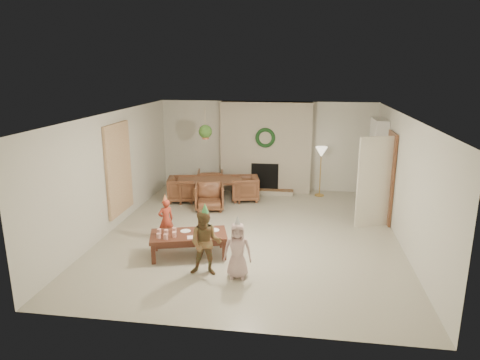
% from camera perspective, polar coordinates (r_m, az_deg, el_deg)
% --- Properties ---
extents(floor, '(7.00, 7.00, 0.00)m').
position_cam_1_polar(floor, '(9.17, 1.50, -7.06)').
color(floor, '#B7B29E').
rests_on(floor, ground).
extents(ceiling, '(7.00, 7.00, 0.00)m').
position_cam_1_polar(ceiling, '(8.56, 1.61, 8.66)').
color(ceiling, white).
rests_on(ceiling, wall_back).
extents(wall_back, '(7.00, 0.00, 7.00)m').
position_cam_1_polar(wall_back, '(12.19, 3.54, 4.54)').
color(wall_back, silver).
rests_on(wall_back, floor).
extents(wall_front, '(7.00, 0.00, 7.00)m').
position_cam_1_polar(wall_front, '(5.50, -2.89, -8.40)').
color(wall_front, silver).
rests_on(wall_front, floor).
extents(wall_left, '(0.00, 7.00, 7.00)m').
position_cam_1_polar(wall_left, '(9.60, -16.52, 1.15)').
color(wall_left, silver).
rests_on(wall_left, floor).
extents(wall_right, '(0.00, 7.00, 7.00)m').
position_cam_1_polar(wall_right, '(8.95, 21.00, -0.20)').
color(wall_right, silver).
rests_on(wall_right, floor).
extents(fireplace_mass, '(2.50, 0.40, 2.50)m').
position_cam_1_polar(fireplace_mass, '(11.99, 3.46, 4.38)').
color(fireplace_mass, '#522A15').
rests_on(fireplace_mass, floor).
extents(fireplace_hearth, '(1.60, 0.30, 0.12)m').
position_cam_1_polar(fireplace_hearth, '(11.93, 3.22, -1.56)').
color(fireplace_hearth, brown).
rests_on(fireplace_hearth, floor).
extents(fireplace_firebox, '(0.75, 0.12, 0.75)m').
position_cam_1_polar(fireplace_firebox, '(11.99, 3.32, 0.46)').
color(fireplace_firebox, black).
rests_on(fireplace_firebox, floor).
extents(fireplace_wreath, '(0.54, 0.10, 0.54)m').
position_cam_1_polar(fireplace_wreath, '(11.71, 3.38, 5.62)').
color(fireplace_wreath, '#153A1A').
rests_on(fireplace_wreath, fireplace_mass).
extents(floor_lamp_base, '(0.25, 0.25, 0.03)m').
position_cam_1_polar(floor_lamp_base, '(11.96, 10.49, -1.98)').
color(floor_lamp_base, gold).
rests_on(floor_lamp_base, floor).
extents(floor_lamp_post, '(0.03, 0.03, 1.22)m').
position_cam_1_polar(floor_lamp_post, '(11.80, 10.63, 0.89)').
color(floor_lamp_post, gold).
rests_on(floor_lamp_post, floor).
extents(floor_lamp_shade, '(0.32, 0.32, 0.27)m').
position_cam_1_polar(floor_lamp_shade, '(11.67, 10.76, 3.69)').
color(floor_lamp_shade, beige).
rests_on(floor_lamp_shade, floor_lamp_post).
extents(bookshelf_carcass, '(0.30, 1.00, 2.20)m').
position_cam_1_polar(bookshelf_carcass, '(11.15, 17.68, 2.11)').
color(bookshelf_carcass, white).
rests_on(bookshelf_carcass, floor).
extents(bookshelf_shelf_a, '(0.30, 0.92, 0.03)m').
position_cam_1_polar(bookshelf_shelf_a, '(11.30, 17.33, -1.10)').
color(bookshelf_shelf_a, white).
rests_on(bookshelf_shelf_a, bookshelf_carcass).
extents(bookshelf_shelf_b, '(0.30, 0.92, 0.03)m').
position_cam_1_polar(bookshelf_shelf_b, '(11.20, 17.48, 0.87)').
color(bookshelf_shelf_b, white).
rests_on(bookshelf_shelf_b, bookshelf_carcass).
extents(bookshelf_shelf_c, '(0.30, 0.92, 0.03)m').
position_cam_1_polar(bookshelf_shelf_c, '(11.12, 17.64, 2.87)').
color(bookshelf_shelf_c, white).
rests_on(bookshelf_shelf_c, bookshelf_carcass).
extents(bookshelf_shelf_d, '(0.30, 0.92, 0.03)m').
position_cam_1_polar(bookshelf_shelf_d, '(11.04, 17.80, 4.90)').
color(bookshelf_shelf_d, white).
rests_on(bookshelf_shelf_d, bookshelf_carcass).
extents(books_row_lower, '(0.20, 0.40, 0.24)m').
position_cam_1_polar(books_row_lower, '(11.12, 17.39, -0.61)').
color(books_row_lower, '#AB421F').
rests_on(books_row_lower, bookshelf_shelf_a).
extents(books_row_mid, '(0.20, 0.44, 0.24)m').
position_cam_1_polar(books_row_mid, '(11.21, 17.40, 1.63)').
color(books_row_mid, navy).
rests_on(books_row_mid, bookshelf_shelf_b).
extents(books_row_upper, '(0.20, 0.36, 0.22)m').
position_cam_1_polar(books_row_upper, '(10.99, 17.67, 3.43)').
color(books_row_upper, '#B58126').
rests_on(books_row_upper, bookshelf_shelf_c).
extents(door_frame, '(0.05, 0.86, 2.04)m').
position_cam_1_polar(door_frame, '(10.13, 19.26, 0.29)').
color(door_frame, brown).
rests_on(door_frame, floor).
extents(door_leaf, '(0.77, 0.32, 2.00)m').
position_cam_1_polar(door_leaf, '(9.71, 17.45, -0.29)').
color(door_leaf, beige).
rests_on(door_leaf, floor).
extents(curtain_panel, '(0.06, 1.20, 2.00)m').
position_cam_1_polar(curtain_panel, '(9.76, -15.82, 1.42)').
color(curtain_panel, beige).
rests_on(curtain_panel, wall_left).
extents(dining_table, '(1.81, 1.24, 0.59)m').
position_cam_1_polar(dining_table, '(11.27, -4.00, -1.31)').
color(dining_table, brown).
rests_on(dining_table, floor).
extents(dining_chair_near, '(0.82, 0.83, 0.65)m').
position_cam_1_polar(dining_chair_near, '(10.56, -4.07, -2.25)').
color(dining_chair_near, brown).
rests_on(dining_chair_near, floor).
extents(dining_chair_far, '(0.82, 0.83, 0.65)m').
position_cam_1_polar(dining_chair_far, '(11.97, -3.95, -0.20)').
color(dining_chair_far, brown).
rests_on(dining_chair_far, floor).
extents(dining_chair_left, '(0.83, 0.82, 0.65)m').
position_cam_1_polar(dining_chair_left, '(11.31, -7.72, -1.20)').
color(dining_chair_left, brown).
rests_on(dining_chair_left, floor).
extents(dining_chair_right, '(0.83, 0.82, 0.65)m').
position_cam_1_polar(dining_chair_right, '(11.28, 0.64, -1.10)').
color(dining_chair_right, brown).
rests_on(dining_chair_right, floor).
extents(hanging_plant_cord, '(0.01, 0.01, 0.70)m').
position_cam_1_polar(hanging_plant_cord, '(10.29, -4.66, 7.70)').
color(hanging_plant_cord, tan).
rests_on(hanging_plant_cord, ceiling).
extents(hanging_plant_pot, '(0.16, 0.16, 0.12)m').
position_cam_1_polar(hanging_plant_pot, '(10.34, -4.62, 5.77)').
color(hanging_plant_pot, '#AB5637').
rests_on(hanging_plant_pot, hanging_plant_cord).
extents(hanging_plant_foliage, '(0.32, 0.32, 0.32)m').
position_cam_1_polar(hanging_plant_foliage, '(10.32, -4.63, 6.43)').
color(hanging_plant_foliage, '#274918').
rests_on(hanging_plant_foliage, hanging_plant_pot).
extents(coffee_table_top, '(1.53, 1.05, 0.06)m').
position_cam_1_polar(coffee_table_top, '(8.06, -6.85, -7.30)').
color(coffee_table_top, '#54291C').
rests_on(coffee_table_top, floor).
extents(coffee_table_apron, '(1.40, 0.92, 0.09)m').
position_cam_1_polar(coffee_table_apron, '(8.09, -6.83, -7.79)').
color(coffee_table_apron, '#54291C').
rests_on(coffee_table_apron, floor).
extents(coffee_leg_fl, '(0.09, 0.09, 0.37)m').
position_cam_1_polar(coffee_leg_fl, '(7.91, -11.44, -9.64)').
color(coffee_leg_fl, '#54291C').
rests_on(coffee_leg_fl, floor).
extents(coffee_leg_fr, '(0.09, 0.09, 0.37)m').
position_cam_1_polar(coffee_leg_fr, '(7.91, -2.12, -9.34)').
color(coffee_leg_fr, '#54291C').
rests_on(coffee_leg_fr, floor).
extents(coffee_leg_bl, '(0.09, 0.09, 0.37)m').
position_cam_1_polar(coffee_leg_bl, '(8.43, -11.18, -8.05)').
color(coffee_leg_bl, '#54291C').
rests_on(coffee_leg_bl, floor).
extents(coffee_leg_br, '(0.09, 0.09, 0.37)m').
position_cam_1_polar(coffee_leg_br, '(8.43, -2.48, -7.77)').
color(coffee_leg_br, '#54291C').
rests_on(coffee_leg_br, floor).
extents(cup_a, '(0.09, 0.09, 0.10)m').
position_cam_1_polar(cup_a, '(7.90, -10.78, -7.31)').
color(cup_a, white).
rests_on(cup_a, coffee_table_top).
extents(cup_b, '(0.09, 0.09, 0.10)m').
position_cam_1_polar(cup_b, '(8.10, -10.70, -6.74)').
color(cup_b, white).
rests_on(cup_b, coffee_table_top).
extents(cup_c, '(0.09, 0.09, 0.10)m').
position_cam_1_polar(cup_c, '(7.84, -9.86, -7.43)').
color(cup_c, white).
rests_on(cup_c, coffee_table_top).
extents(cup_d, '(0.09, 0.09, 0.10)m').
position_cam_1_polar(cup_d, '(8.04, -9.80, -6.85)').
color(cup_d, white).
rests_on(cup_d, coffee_table_top).
extents(cup_e, '(0.09, 0.09, 0.10)m').
position_cam_1_polar(cup_e, '(7.91, -8.74, -7.17)').
color(cup_e, white).
rests_on(cup_e, coffee_table_top).
extents(cup_f, '(0.09, 0.09, 0.10)m').
position_cam_1_polar(cup_f, '(8.11, -8.71, -6.60)').
color(cup_f, white).
rests_on(cup_f, coffee_table_top).
extents(plate_a, '(0.24, 0.24, 0.01)m').
position_cam_1_polar(plate_a, '(8.16, -7.25, -6.74)').
color(plate_a, white).
rests_on(plate_a, coffee_table_top).
extents(plate_b, '(0.24, 0.24, 0.01)m').
position_cam_1_polar(plate_b, '(7.95, -4.90, -7.28)').
color(plate_b, white).
rests_on(plate_b, coffee_table_top).
extents(plate_c, '(0.24, 0.24, 0.01)m').
position_cam_1_polar(plate_c, '(8.16, -3.45, -6.66)').
color(plate_c, white).
rests_on(plate_c, coffee_table_top).
extents(food_scoop, '(0.09, 0.09, 0.08)m').
position_cam_1_polar(food_scoop, '(7.93, -4.91, -7.00)').
color(food_scoop, tan).
rests_on(food_scoop, plate_b).
extents(napkin_left, '(0.20, 0.20, 0.01)m').
position_cam_1_polar(napkin_left, '(7.87, -6.45, -7.58)').
color(napkin_left, '#F3B3C3').
rests_on(napkin_left, coffee_table_top).
extents(napkin_right, '(0.20, 0.20, 0.01)m').
position_cam_1_polar(napkin_right, '(8.23, -4.24, -6.48)').
color(napkin_right, '#F3B3C3').
rests_on(napkin_right, coffee_table_top).
extents(child_red, '(0.38, 0.35, 0.86)m').
position_cam_1_polar(child_red, '(8.81, -9.82, -5.22)').
color(child_red, '#B03925').
rests_on(child_red, floor).
extents(party_hat_red, '(0.15, 0.15, 0.16)m').
position_cam_1_polar(party_hat_red, '(8.66, -9.95, -2.32)').
color(party_hat_red, gold).
rests_on(party_hat_red, child_red).
extents(child_plaid, '(0.57, 0.46, 1.13)m').
position_cam_1_polar(child_plaid, '(7.26, -4.59, -8.34)').
color(child_plaid, brown).
rests_on(child_plaid, floor).
extents(party_hat_plaid, '(0.17, 0.17, 0.19)m').
position_cam_1_polar(party_hat_plaid, '(7.04, -4.69, -3.78)').
color(party_hat_plaid, '#45A253').
rests_on(party_hat_plaid, child_plaid).
extents(child_pink, '(0.50, 0.35, 0.96)m').
position_cam_1_polar(child_pink, '(7.17, -0.35, -9.34)').
color(child_pink, '#CAA4A1').
rests_on(child_pink, floor).
extents(party_hat_pink, '(0.13, 0.13, 0.17)m').
position_cam_1_polar(party_hat_pink, '(6.98, -0.35, -5.46)').
color(party_hat_pink, silver).
rests_on(party_hat_pink, child_pink).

